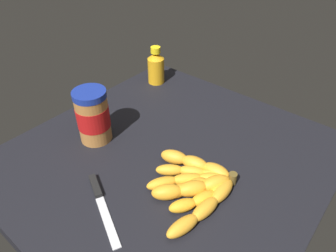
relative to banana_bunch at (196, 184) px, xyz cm
name	(u,v)px	position (x,y,z in cm)	size (l,w,h in cm)	color
ground_plane	(169,161)	(-12.48, 5.19, -4.03)	(76.04, 79.29, 4.85)	black
banana_bunch	(196,184)	(0.00, 0.00, 0.00)	(20.93, 23.61, 3.65)	orange
peanut_butter_jar	(93,116)	(-32.41, -2.56, 5.99)	(8.85, 8.85, 15.26)	#B27238
honey_bottle	(156,67)	(-41.07, 32.66, 4.46)	(5.90, 5.90, 13.46)	orange
butter_knife	(101,202)	(-13.72, -16.93, -1.15)	(19.42, 10.55, 1.20)	silver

